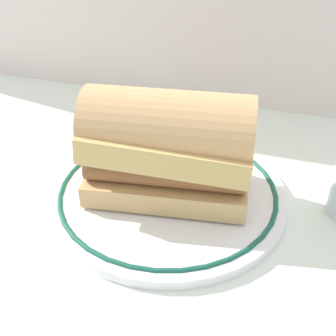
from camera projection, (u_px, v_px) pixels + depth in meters
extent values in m
plane|color=white|center=(147.00, 216.00, 0.51)|extent=(1.50, 1.50, 0.00)
cylinder|color=white|center=(168.00, 194.00, 0.54)|extent=(0.28, 0.28, 0.01)
torus|color=#195947|center=(168.00, 191.00, 0.53)|extent=(0.26, 0.26, 0.01)
cube|color=tan|center=(168.00, 180.00, 0.52)|extent=(0.20, 0.12, 0.03)
cylinder|color=brown|center=(164.00, 175.00, 0.49)|extent=(0.18, 0.05, 0.03)
cylinder|color=brown|center=(168.00, 162.00, 0.51)|extent=(0.18, 0.05, 0.03)
cylinder|color=brown|center=(172.00, 149.00, 0.53)|extent=(0.18, 0.05, 0.03)
cube|color=tan|center=(168.00, 141.00, 0.49)|extent=(0.20, 0.13, 0.04)
cylinder|color=tan|center=(168.00, 129.00, 0.48)|extent=(0.19, 0.11, 0.09)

